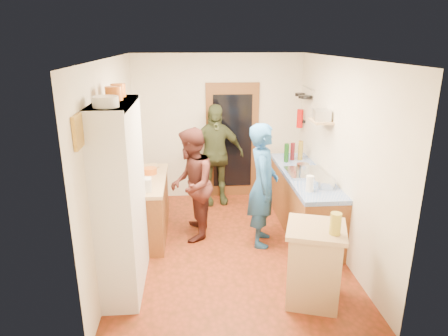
{
  "coord_description": "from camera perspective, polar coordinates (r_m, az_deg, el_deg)",
  "views": [
    {
      "loc": [
        -0.49,
        -5.06,
        2.82
      ],
      "look_at": [
        -0.05,
        0.15,
        1.13
      ],
      "focal_mm": 32.0,
      "sensor_mm": 36.0,
      "label": 1
    }
  ],
  "objects": [
    {
      "name": "radio",
      "position": [
        5.91,
        13.75,
        7.37
      ],
      "size": [
        0.25,
        0.32,
        0.15
      ],
      "primitive_type": "cube",
      "rotation": [
        0.0,
        0.0,
        -0.11
      ],
      "color": "silver",
      "rests_on": "wall_shelf"
    },
    {
      "name": "bottle_b",
      "position": [
        6.73,
        9.77,
        2.36
      ],
      "size": [
        0.08,
        0.08,
        0.29
      ],
      "primitive_type": "cylinder",
      "rotation": [
        0.0,
        0.0,
        0.14
      ],
      "color": "#591419",
      "rests_on": "right_counter_top"
    },
    {
      "name": "hutch_top_shelf",
      "position": [
        4.39,
        -15.57,
        8.88
      ],
      "size": [
        0.4,
        1.14,
        0.04
      ],
      "primitive_type": "cube",
      "color": "silver",
      "rests_on": "hutch_body"
    },
    {
      "name": "door_frame",
      "position": [
        7.29,
        1.18,
        3.87
      ],
      "size": [
        0.95,
        0.06,
        2.1
      ],
      "primitive_type": "cube",
      "color": "brown",
      "rests_on": "ground"
    },
    {
      "name": "hob",
      "position": [
        6.08,
        11.59,
        -0.66
      ],
      "size": [
        0.55,
        0.58,
        0.04
      ],
      "primitive_type": "cube",
      "color": "silver",
      "rests_on": "right_counter_top"
    },
    {
      "name": "hutch_body",
      "position": [
        4.67,
        -14.47,
        -4.3
      ],
      "size": [
        0.4,
        1.2,
        2.2
      ],
      "primitive_type": "cube",
      "color": "silver",
      "rests_on": "ground"
    },
    {
      "name": "pan_hang_b",
      "position": [
        6.94,
        11.23,
        9.97
      ],
      "size": [
        0.16,
        0.16,
        0.05
      ],
      "primitive_type": "cylinder",
      "color": "black",
      "rests_on": "pan_rail"
    },
    {
      "name": "orange_bowl",
      "position": [
        6.06,
        -10.52,
        -0.41
      ],
      "size": [
        0.25,
        0.25,
        0.09
      ],
      "primitive_type": "cylinder",
      "rotation": [
        0.0,
        0.0,
        0.25
      ],
      "color": "orange",
      "rests_on": "left_counter_top"
    },
    {
      "name": "orange_pot_b",
      "position": [
        4.73,
        -14.88,
        10.68
      ],
      "size": [
        0.16,
        0.16,
        0.15
      ],
      "primitive_type": "cylinder",
      "color": "orange",
      "rests_on": "hutch_top_shelf"
    },
    {
      "name": "island_top",
      "position": [
        4.43,
        13.09,
        -8.5
      ],
      "size": [
        0.78,
        0.78,
        0.05
      ],
      "primitive_type": "cube",
      "rotation": [
        0.0,
        0.0,
        -0.31
      ],
      "color": "tan",
      "rests_on": "island_base"
    },
    {
      "name": "paper_towel",
      "position": [
        5.38,
        12.15,
        -2.19
      ],
      "size": [
        0.12,
        0.12,
        0.22
      ],
      "primitive_type": "cylinder",
      "rotation": [
        0.0,
        0.0,
        -0.29
      ],
      "color": "white",
      "rests_on": "right_counter_top"
    },
    {
      "name": "orange_pot_a",
      "position": [
        4.47,
        -15.46,
        10.24
      ],
      "size": [
        0.18,
        0.18,
        0.15
      ],
      "primitive_type": "cylinder",
      "color": "orange",
      "rests_on": "hutch_top_shelf"
    },
    {
      "name": "pan_hang_a",
      "position": [
        6.75,
        11.7,
        9.89
      ],
      "size": [
        0.18,
        0.18,
        0.05
      ],
      "primitive_type": "cylinder",
      "color": "black",
      "rests_on": "pan_rail"
    },
    {
      "name": "wall_front",
      "position": [
        3.45,
        3.91,
        -8.31
      ],
      "size": [
        3.0,
        0.02,
        2.6
      ],
      "primitive_type": "cube",
      "color": "silver",
      "rests_on": "ground"
    },
    {
      "name": "island_base",
      "position": [
        4.65,
        12.69,
        -13.54
      ],
      "size": [
        0.69,
        0.69,
        0.86
      ],
      "primitive_type": "cube",
      "rotation": [
        0.0,
        0.0,
        -0.31
      ],
      "color": "tan",
      "rests_on": "ground"
    },
    {
      "name": "kettle",
      "position": [
        5.67,
        -12.23,
        -1.24
      ],
      "size": [
        0.22,
        0.22,
        0.2
      ],
      "primitive_type": "cylinder",
      "rotation": [
        0.0,
        0.0,
        -0.32
      ],
      "color": "white",
      "rests_on": "left_counter_top"
    },
    {
      "name": "bottle_c",
      "position": [
        6.75,
        10.86,
        2.48
      ],
      "size": [
        0.09,
        0.09,
        0.32
      ],
      "primitive_type": "cylinder",
      "rotation": [
        0.0,
        0.0,
        0.18
      ],
      "color": "olive",
      "rests_on": "right_counter_top"
    },
    {
      "name": "right_counter_base",
      "position": [
        6.29,
        11.21,
        -4.87
      ],
      "size": [
        0.6,
        2.2,
        0.84
      ],
      "primitive_type": "cube",
      "color": "brown",
      "rests_on": "ground"
    },
    {
      "name": "floor",
      "position": [
        5.82,
        0.65,
        -11.16
      ],
      "size": [
        3.0,
        4.0,
        0.02
      ],
      "primitive_type": "cube",
      "color": "maroon",
      "rests_on": "ground"
    },
    {
      "name": "person_left",
      "position": [
        5.8,
        -4.35,
        -2.27
      ],
      "size": [
        0.69,
        0.85,
        1.65
      ],
      "primitive_type": "imported",
      "rotation": [
        0.0,
        0.0,
        -1.65
      ],
      "color": "#47201B",
      "rests_on": "ground"
    },
    {
      "name": "door_glass",
      "position": [
        7.26,
        1.21,
        3.8
      ],
      "size": [
        0.7,
        0.02,
        1.7
      ],
      "primitive_type": "cube",
      "color": "black",
      "rests_on": "door_frame"
    },
    {
      "name": "right_counter_top",
      "position": [
        6.13,
        11.47,
        -0.99
      ],
      "size": [
        0.62,
        2.22,
        0.06
      ],
      "primitive_type": "cube",
      "color": "#0D42BA",
      "rests_on": "right_counter_base"
    },
    {
      "name": "wall_shelf",
      "position": [
        5.93,
        13.68,
        6.52
      ],
      "size": [
        0.26,
        0.42,
        0.03
      ],
      "primitive_type": "cube",
      "color": "tan",
      "rests_on": "wall_right"
    },
    {
      "name": "fire_extinguisher",
      "position": [
        7.15,
        10.79,
        6.97
      ],
      "size": [
        0.11,
        0.11,
        0.32
      ],
      "primitive_type": "cylinder",
      "color": "red",
      "rests_on": "wall_right"
    },
    {
      "name": "cutting_board",
      "position": [
        4.47,
        12.45,
        -8.06
      ],
      "size": [
        0.42,
        0.37,
        0.02
      ],
      "primitive_type": "cube",
      "rotation": [
        0.0,
        0.0,
        -0.31
      ],
      "color": "white",
      "rests_on": "island_top"
    },
    {
      "name": "wall_back",
      "position": [
        7.25,
        -0.81,
        5.82
      ],
      "size": [
        3.0,
        0.02,
        2.6
      ],
      "primitive_type": "cube",
      "color": "silver",
      "rests_on": "ground"
    },
    {
      "name": "plate_stack",
      "position": [
        4.03,
        -16.55,
        9.07
      ],
      "size": [
        0.25,
        0.25,
        0.1
      ],
      "primitive_type": "cylinder",
      "color": "white",
      "rests_on": "hutch_top_shelf"
    },
    {
      "name": "picture_frame",
      "position": [
        3.73,
        -20.14,
        4.9
      ],
      "size": [
        0.03,
        0.25,
        0.3
      ],
      "primitive_type": "cube",
      "color": "gold",
      "rests_on": "wall_left"
    },
    {
      "name": "wall_left",
      "position": [
        5.39,
        -15.5,
        0.85
      ],
      "size": [
        0.02,
        4.0,
        2.6
      ],
      "primitive_type": "cube",
      "color": "silver",
      "rests_on": "ground"
    },
    {
      "name": "oil_jar",
      "position": [
        4.27,
        15.64,
        -7.66
      ],
      "size": [
        0.15,
        0.15,
        0.23
      ],
      "primitive_type": "cylinder",
      "rotation": [
        0.0,
        0.0,
        -0.31
      ],
      "color": "#AD9E2D",
      "rests_on": "island_top"
    },
    {
      "name": "chopping_board",
      "position": [
        6.4,
        -10.76,
        0.24
      ],
      "size": [
        0.36,
        0.31,
        0.02
      ],
      "primitive_type": "cube",
      "rotation": [
        0.0,
        0.0,
        0.34
      ],
      "color": "tan",
      "rests_on": "left_counter_top"
    },
    {
      "name": "person_hob",
      "position": [
        5.57,
        5.91,
        -2.59
      ],
      "size": [
        0.53,
        0.71,
        1.76
      ],
      "primitive_type": "imported",
      "rotation": [
        0.0,
        0.0,
        1.39
      ],
      "color": "#215593",
      "rests_on": "ground"
    },
    {
      "name": "ext_bracket",
      "position": [
        7.18,
        11.23,
        6.57
      ],
      "size": [
        0.06,
        0.1,
        0.04
      ],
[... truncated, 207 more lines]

